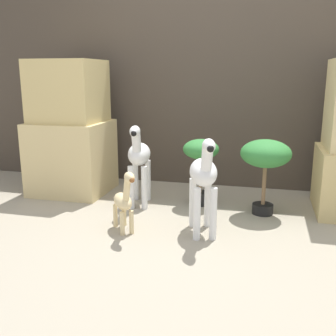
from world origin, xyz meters
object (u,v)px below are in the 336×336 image
(zebra_right, at_px, (204,177))
(zebra_left, at_px, (139,158))
(potted_palm_front, at_px, (201,157))
(giraffe_figurine, at_px, (124,200))
(potted_palm_back, at_px, (266,157))

(zebra_right, relative_size, zebra_left, 1.00)
(zebra_left, xyz_separation_m, potted_palm_front, (0.53, 0.15, 0.01))
(zebra_right, height_order, zebra_left, same)
(zebra_left, height_order, potted_palm_front, zebra_left)
(giraffe_figurine, distance_m, potted_palm_front, 0.92)
(giraffe_figurine, xyz_separation_m, potted_palm_front, (0.45, 0.78, 0.19))
(zebra_left, relative_size, giraffe_figurine, 1.50)
(giraffe_figurine, bearing_deg, zebra_right, 10.39)
(zebra_right, relative_size, giraffe_figurine, 1.50)
(giraffe_figurine, bearing_deg, potted_palm_front, 60.13)
(zebra_left, distance_m, potted_palm_back, 1.10)
(zebra_right, height_order, potted_palm_front, zebra_right)
(zebra_right, xyz_separation_m, giraffe_figurine, (-0.58, -0.11, -0.18))
(giraffe_figurine, height_order, potted_palm_back, potted_palm_back)
(zebra_right, bearing_deg, zebra_left, 141.92)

